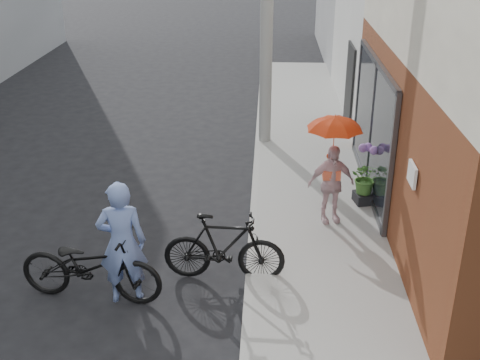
# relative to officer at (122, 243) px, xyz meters

# --- Properties ---
(ground) EXTENTS (80.00, 80.00, 0.00)m
(ground) POSITION_rel_officer_xyz_m (0.81, 0.32, -0.92)
(ground) COLOR black
(ground) RESTS_ON ground
(sidewalk) EXTENTS (2.20, 24.00, 0.12)m
(sidewalk) POSITION_rel_officer_xyz_m (2.91, 2.32, -0.86)
(sidewalk) COLOR #989893
(sidewalk) RESTS_ON ground
(curb) EXTENTS (0.12, 24.00, 0.12)m
(curb) POSITION_rel_officer_xyz_m (1.75, 2.32, -0.86)
(curb) COLOR #9E9E99
(curb) RESTS_ON ground
(officer) EXTENTS (0.73, 0.54, 1.85)m
(officer) POSITION_rel_officer_xyz_m (0.00, 0.00, 0.00)
(officer) COLOR #697FBB
(officer) RESTS_ON ground
(bike_left) EXTENTS (2.15, 0.96, 1.09)m
(bike_left) POSITION_rel_officer_xyz_m (-0.48, -0.01, -0.38)
(bike_left) COLOR black
(bike_left) RESTS_ON ground
(bike_right) EXTENTS (1.84, 0.59, 1.10)m
(bike_right) POSITION_rel_officer_xyz_m (1.37, 0.58, -0.38)
(bike_right) COLOR black
(bike_right) RESTS_ON ground
(kimono_woman) EXTENTS (0.89, 0.54, 1.41)m
(kimono_woman) POSITION_rel_officer_xyz_m (3.08, 2.33, -0.10)
(kimono_woman) COLOR beige
(kimono_woman) RESTS_ON sidewalk
(parasol) EXTENTS (0.90, 0.90, 0.79)m
(parasol) POSITION_rel_officer_xyz_m (3.08, 2.33, 1.00)
(parasol) COLOR #F04E1C
(parasol) RESTS_ON kimono_woman
(planter) EXTENTS (0.43, 0.43, 0.19)m
(planter) POSITION_rel_officer_xyz_m (3.81, 3.08, -0.71)
(planter) COLOR black
(planter) RESTS_ON sidewalk
(potted_plant) EXTENTS (0.56, 0.49, 0.63)m
(potted_plant) POSITION_rel_officer_xyz_m (3.81, 3.08, -0.30)
(potted_plant) COLOR #42742E
(potted_plant) RESTS_ON planter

